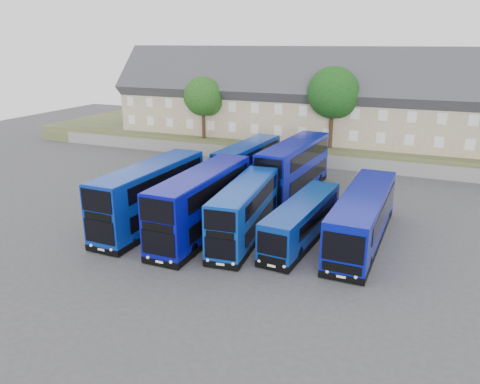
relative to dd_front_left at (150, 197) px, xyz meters
name	(u,v)px	position (x,y,z in m)	size (l,w,h in m)	color
ground	(223,246)	(6.79, -1.53, -2.35)	(120.00, 120.00, 0.00)	#424247
retaining_wall	(309,160)	(6.79, 22.47, -1.60)	(70.00, 0.40, 1.50)	slate
earth_bank	(328,141)	(6.79, 32.47, -1.35)	(80.00, 20.00, 2.00)	#48512D
terrace_row	(300,101)	(3.79, 28.47, 4.25)	(48.00, 10.40, 11.20)	tan
dd_front_left	(150,197)	(0.00, 0.00, 0.00)	(3.11, 12.09, 4.78)	#082A9C
dd_front_mid	(202,204)	(4.48, -0.11, -0.01)	(2.84, 11.99, 4.75)	#080A94
dd_front_right	(244,213)	(7.72, 0.26, -0.33)	(3.22, 10.51, 4.11)	#0836A3
dd_rear_left	(248,166)	(3.11, 12.48, -0.25)	(3.19, 10.88, 4.27)	#082E9E
dd_rear_right	(294,169)	(7.97, 11.92, 0.05)	(3.73, 12.45, 4.88)	#080F9E
coach_east_a	(302,222)	(11.62, 1.56, -0.89)	(3.17, 11.04, 2.98)	navy
coach_east_b	(363,218)	(15.64, 3.04, -0.56)	(3.13, 13.41, 3.65)	#08119B
tree_west	(204,98)	(-7.06, 23.57, 4.70)	(4.80, 4.80, 7.65)	#382314
tree_mid	(335,95)	(8.94, 24.07, 5.72)	(5.76, 5.76, 9.18)	#382314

